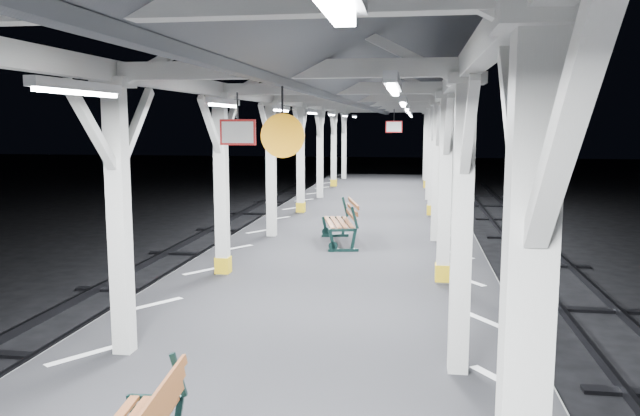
# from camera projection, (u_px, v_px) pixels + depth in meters

# --- Properties ---
(ground) EXTENTS (120.00, 120.00, 0.00)m
(ground) POSITION_uv_depth(u_px,v_px,m) (312.00, 375.00, 9.45)
(ground) COLOR black
(ground) RESTS_ON ground
(platform) EXTENTS (6.00, 50.00, 1.00)m
(platform) POSITION_uv_depth(u_px,v_px,m) (312.00, 343.00, 9.39)
(platform) COLOR black
(platform) RESTS_ON ground
(hazard_stripes_left) EXTENTS (1.00, 48.00, 0.01)m
(hazard_stripes_left) POSITION_uv_depth(u_px,v_px,m) (157.00, 304.00, 9.68)
(hazard_stripes_left) COLOR silver
(hazard_stripes_left) RESTS_ON platform
(hazard_stripes_right) EXTENTS (1.00, 48.00, 0.01)m
(hazard_stripes_right) POSITION_uv_depth(u_px,v_px,m) (480.00, 318.00, 8.95)
(hazard_stripes_right) COLOR silver
(hazard_stripes_right) RESTS_ON platform
(track_left) EXTENTS (2.20, 60.00, 0.16)m
(track_left) POSITION_uv_depth(u_px,v_px,m) (11.00, 352.00, 10.19)
(track_left) COLOR #2D2D33
(track_left) RESTS_ON ground
(canopy) EXTENTS (5.40, 49.00, 4.65)m
(canopy) POSITION_uv_depth(u_px,v_px,m) (311.00, 68.00, 8.82)
(canopy) COLOR silver
(canopy) RESTS_ON platform
(bench_mid) EXTENTS (1.08, 1.96, 1.01)m
(bench_mid) POSITION_uv_depth(u_px,v_px,m) (344.00, 221.00, 14.40)
(bench_mid) COLOR black
(bench_mid) RESTS_ON platform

